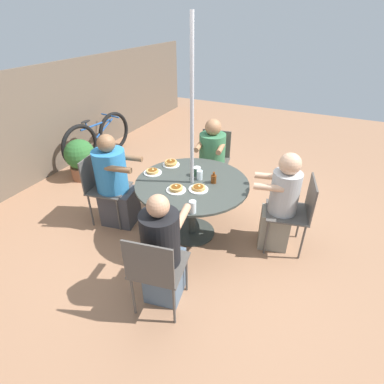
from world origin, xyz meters
TOP-DOWN VIEW (x-y plane):
  - ground_plane at (0.00, 0.00)m, footprint 12.00×12.00m
  - back_fence at (0.00, 2.86)m, footprint 10.00×0.06m
  - patio_table at (0.00, 0.00)m, footprint 1.31×1.31m
  - umbrella_pole at (0.00, 0.00)m, footprint 0.04×0.04m
  - patio_chair_north at (-1.16, -0.20)m, footprint 0.52×0.52m
  - diner_north at (-0.99, -0.17)m, footprint 0.56×0.42m
  - patio_chair_east at (0.26, -1.15)m, footprint 0.54×0.54m
  - diner_east at (0.22, -0.98)m, footprint 0.40×0.52m
  - patio_chair_south at (1.16, 0.18)m, footprint 0.52×0.52m
  - diner_south at (0.99, 0.16)m, footprint 0.53×0.43m
  - patio_chair_west at (-0.21, 1.16)m, footprint 0.53×0.53m
  - diner_west at (-0.18, 0.98)m, footprint 0.46×0.58m
  - pancake_plate_a at (-0.24, 0.08)m, footprint 0.22×0.22m
  - pancake_plate_b at (-0.12, -0.14)m, footprint 0.22×0.22m
  - pancake_plate_c at (-0.00, 0.53)m, footprint 0.22×0.22m
  - pancake_plate_d at (0.28, 0.43)m, footprint 0.22×0.22m
  - syrup_bottle at (0.09, -0.23)m, footprint 0.08×0.06m
  - coffee_cup at (0.17, 0.02)m, footprint 0.09×0.09m
  - drinking_glass_a at (-0.54, -0.26)m, footprint 0.07×0.07m
  - drinking_glass_b at (0.10, -0.05)m, footprint 0.07×0.07m
  - bicycle at (1.29, 2.53)m, footprint 1.59×0.44m
  - potted_shrub at (0.54, 2.26)m, footprint 0.48×0.48m

SIDE VIEW (x-z plane):
  - ground_plane at x=0.00m, z-range 0.00..0.00m
  - potted_shrub at x=0.54m, z-range 0.02..0.69m
  - bicycle at x=1.29m, z-range 0.00..0.78m
  - diner_south at x=0.99m, z-range -0.06..1.10m
  - patio_chair_north at x=-1.16m, z-range 0.08..0.98m
  - patio_chair_east at x=0.26m, z-range 0.08..0.98m
  - patio_chair_south at x=1.16m, z-range 0.08..0.98m
  - patio_chair_west at x=-0.21m, z-range 0.08..0.98m
  - diner_north at x=-0.99m, z-range -0.05..1.12m
  - diner_west at x=-0.18m, z-range -0.06..1.14m
  - diner_east at x=0.22m, z-range -0.03..1.15m
  - patio_table at x=0.00m, z-range 0.26..0.99m
  - pancake_plate_b at x=-0.12m, z-range 0.72..0.77m
  - pancake_plate_c at x=0.00m, z-range 0.72..0.77m
  - pancake_plate_a at x=-0.24m, z-range 0.72..0.78m
  - pancake_plate_d at x=0.28m, z-range 0.72..0.79m
  - syrup_bottle at x=0.09m, z-range 0.71..0.85m
  - coffee_cup at x=0.17m, z-range 0.73..0.83m
  - drinking_glass_b at x=0.10m, z-range 0.73..0.84m
  - drinking_glass_a at x=-0.54m, z-range 0.73..0.86m
  - back_fence at x=0.00m, z-range 0.00..1.72m
  - umbrella_pole at x=0.00m, z-range 0.00..2.42m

